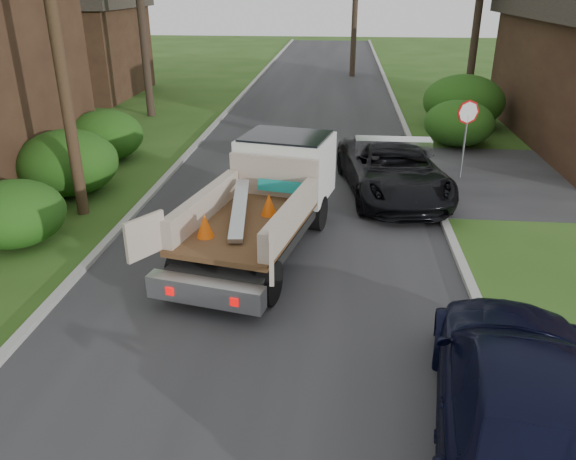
% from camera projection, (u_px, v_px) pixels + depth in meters
% --- Properties ---
extents(ground, '(120.00, 120.00, 0.00)m').
position_uv_depth(ground, '(259.00, 327.00, 10.16)').
color(ground, '#294B15').
rests_on(ground, ground).
extents(road, '(8.00, 90.00, 0.02)m').
position_uv_depth(road, '(300.00, 164.00, 19.26)').
color(road, '#28282B').
rests_on(road, ground).
extents(curb_left, '(0.20, 90.00, 0.12)m').
position_uv_depth(curb_left, '(183.00, 159.00, 19.59)').
color(curb_left, '#9E9E99').
rests_on(curb_left, ground).
extents(curb_right, '(0.20, 90.00, 0.12)m').
position_uv_depth(curb_right, '(421.00, 166.00, 18.89)').
color(curb_right, '#9E9E99').
rests_on(curb_right, ground).
extents(stop_sign, '(0.71, 0.32, 2.48)m').
position_uv_depth(stop_sign, '(467.00, 123.00, 17.19)').
color(stop_sign, slate).
rests_on(stop_sign, ground).
extents(utility_pole, '(2.42, 1.25, 10.00)m').
position_uv_depth(utility_pole, '(52.00, 8.00, 13.07)').
color(utility_pole, '#382619').
rests_on(utility_pole, ground).
extents(house_left_far, '(7.56, 7.56, 6.00)m').
position_uv_depth(house_left_far, '(66.00, 37.00, 30.11)').
color(house_left_far, '#361F16').
rests_on(house_left_far, ground).
extents(hedge_left_a, '(2.34, 2.34, 1.53)m').
position_uv_depth(hedge_left_a, '(14.00, 214.00, 13.11)').
color(hedge_left_a, '#1C4610').
rests_on(hedge_left_a, ground).
extents(hedge_left_b, '(2.86, 2.86, 1.87)m').
position_uv_depth(hedge_left_b, '(68.00, 162.00, 16.25)').
color(hedge_left_b, '#1C4610').
rests_on(hedge_left_b, ground).
extents(hedge_left_c, '(2.60, 2.60, 1.70)m').
position_uv_depth(hedge_left_c, '(105.00, 135.00, 19.50)').
color(hedge_left_c, '#1C4610').
rests_on(hedge_left_c, ground).
extents(hedge_right_a, '(2.60, 2.60, 1.70)m').
position_uv_depth(hedge_right_a, '(459.00, 123.00, 21.16)').
color(hedge_right_a, '#1C4610').
rests_on(hedge_right_a, ground).
extents(hedge_right_b, '(3.38, 3.38, 2.21)m').
position_uv_depth(hedge_right_b, '(464.00, 101.00, 23.73)').
color(hedge_right_b, '#1C4610').
rests_on(hedge_right_b, ground).
extents(flatbed_truck, '(3.70, 6.40, 2.28)m').
position_uv_depth(flatbed_truck, '(272.00, 190.00, 13.22)').
color(flatbed_truck, black).
rests_on(flatbed_truck, ground).
extents(black_pickup, '(3.38, 5.87, 1.54)m').
position_uv_depth(black_pickup, '(392.00, 169.00, 16.20)').
color(black_pickup, black).
rests_on(black_pickup, ground).
extents(navy_suv, '(3.07, 5.80, 1.60)m').
position_uv_depth(navy_suv, '(522.00, 398.00, 7.23)').
color(navy_suv, black).
rests_on(navy_suv, ground).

